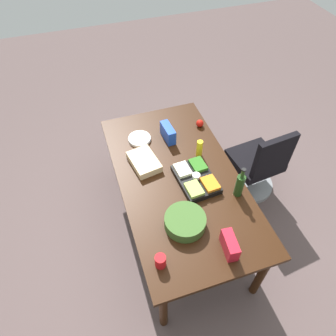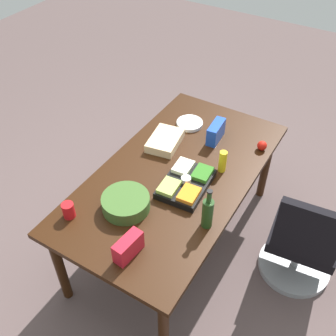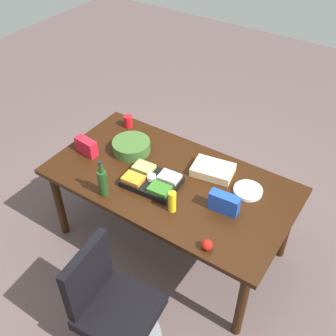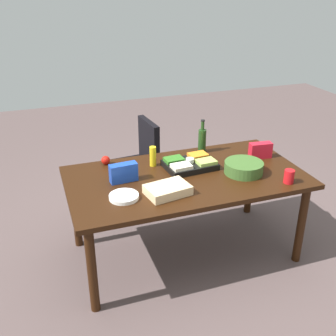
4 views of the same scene
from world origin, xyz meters
The scene contains 13 objects.
ground_plane centered at (0.00, 0.00, 0.00)m, with size 10.00×10.00×0.00m, color brown.
conference_table centered at (0.00, 0.00, 0.69)m, with size 1.94×1.04×0.77m.
office_chair centered at (0.19, -0.97, 0.36)m, with size 0.56×0.56×0.93m.
chip_bag_red centered at (-0.76, -0.12, 0.84)m, with size 0.20×0.08×0.14m, color red.
salad_bowl centered at (-0.47, 0.11, 0.82)m, with size 0.32×0.32×0.10m, color #3A5E26.
apple_red centered at (0.58, -0.43, 0.81)m, with size 0.08×0.08×0.08m, color red.
red_solo_cup centered at (-0.72, 0.39, 0.83)m, with size 0.08×0.08×0.11m, color red.
wine_bottle centered at (-0.32, -0.41, 0.89)m, with size 0.08×0.08×0.31m.
chip_bag_blue centered at (0.51, -0.07, 0.85)m, with size 0.22×0.08×0.15m, color #1B45B7.
veggie_tray centered at (-0.09, -0.13, 0.81)m, with size 0.44×0.33×0.09m.
paper_plate_stack centered at (0.57, 0.20, 0.79)m, with size 0.22×0.22×0.03m, color white.
sheet_cake centered at (0.25, 0.25, 0.81)m, with size 0.32×0.22×0.07m, color beige.
mustard_bottle centered at (0.20, -0.27, 0.86)m, with size 0.06×0.06×0.17m, color yellow.
Camera 1 is at (-1.63, 0.64, 2.88)m, focal length 33.33 mm.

